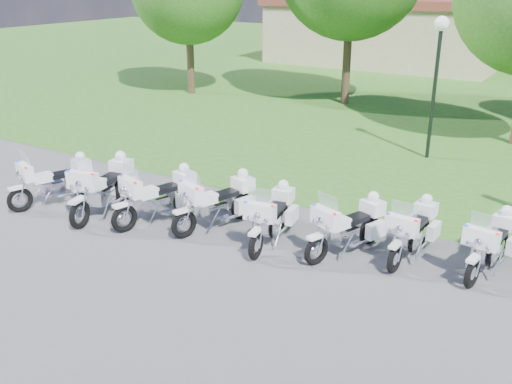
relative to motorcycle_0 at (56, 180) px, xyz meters
The scene contains 12 objects.
ground 4.69m from the motorcycle_0, ahead, with size 100.00×100.00×0.00m, color #525257.
grass_lawn 27.45m from the motorcycle_0, 80.26° to the left, with size 100.00×48.00×0.01m, color #375F1E.
motorcycle_0 is the anchor object (origin of this frame).
motorcycle_1 1.51m from the motorcycle_0, ahead, with size 1.09×2.45×1.66m.
motorcycle_2 3.03m from the motorcycle_0, 10.42° to the left, with size 1.18×2.27×1.57m.
motorcycle_3 4.48m from the motorcycle_0, 12.76° to the left, with size 1.22×2.23×1.55m.
motorcycle_4 5.90m from the motorcycle_0, ahead, with size 0.93×2.19×1.48m.
motorcycle_5 7.58m from the motorcycle_0, 10.30° to the left, with size 1.22×2.10×1.48m.
motorcycle_6 8.85m from the motorcycle_0, 12.41° to the left, with size 0.78×2.13×1.43m.
motorcycle_7 10.37m from the motorcycle_0, 11.63° to the left, with size 0.92×2.14×1.44m.
lamp_post 11.60m from the motorcycle_0, 51.79° to the left, with size 0.44×0.44×4.38m.
building_west 28.11m from the motorcycle_0, 92.77° to the left, with size 14.56×8.32×4.10m.
Camera 1 is at (6.87, -8.97, 5.55)m, focal length 40.00 mm.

